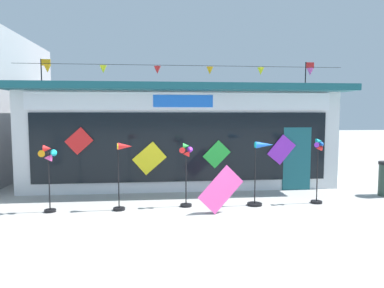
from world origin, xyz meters
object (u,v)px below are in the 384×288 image
(display_kite_on_ground, at_px, (221,189))
(wind_spinner_right, at_px, (318,164))
(wind_spinner_left, at_px, (123,167))
(wind_spinner_far_left, at_px, (48,165))
(kite_shop_building, at_px, (179,134))
(wind_spinner_center_right, at_px, (260,167))
(wind_spinner_center_left, at_px, (186,165))

(display_kite_on_ground, bearing_deg, wind_spinner_right, 13.11)
(wind_spinner_left, bearing_deg, wind_spinner_far_left, -179.28)
(wind_spinner_right, height_order, display_kite_on_ground, wind_spinner_right)
(kite_shop_building, bearing_deg, display_kite_on_ground, -80.52)
(display_kite_on_ground, bearing_deg, kite_shop_building, 99.48)
(wind_spinner_far_left, bearing_deg, wind_spinner_right, 1.24)
(wind_spinner_far_left, bearing_deg, display_kite_on_ground, -6.73)
(wind_spinner_center_right, height_order, display_kite_on_ground, wind_spinner_center_right)
(wind_spinner_far_left, distance_m, wind_spinner_right, 6.99)
(wind_spinner_far_left, xyz_separation_m, display_kite_on_ground, (4.21, -0.50, -0.60))
(kite_shop_building, height_order, wind_spinner_center_right, kite_shop_building)
(wind_spinner_center_left, xyz_separation_m, display_kite_on_ground, (0.80, -0.67, -0.51))
(kite_shop_building, xyz_separation_m, wind_spinner_center_right, (1.91, -3.81, -0.64))
(wind_spinner_right, xyz_separation_m, display_kite_on_ground, (-2.78, -0.65, -0.50))
(kite_shop_building, bearing_deg, wind_spinner_center_left, -90.89)
(wind_spinner_left, bearing_deg, kite_shop_building, 66.85)
(kite_shop_building, height_order, wind_spinner_center_left, kite_shop_building)
(kite_shop_building, distance_m, display_kite_on_ground, 4.62)
(kite_shop_building, xyz_separation_m, display_kite_on_ground, (0.74, -4.43, -1.10))
(wind_spinner_left, distance_m, wind_spinner_right, 5.19)
(wind_spinner_right, bearing_deg, wind_spinner_far_left, -178.76)
(wind_spinner_center_left, relative_size, wind_spinner_right, 0.95)
(wind_spinner_center_left, distance_m, wind_spinner_right, 3.58)
(wind_spinner_center_right, bearing_deg, wind_spinner_far_left, -178.73)
(wind_spinner_center_left, distance_m, wind_spinner_center_right, 1.97)
(display_kite_on_ground, bearing_deg, wind_spinner_far_left, 173.27)
(wind_spinner_left, relative_size, wind_spinner_center_right, 1.00)
(wind_spinner_center_right, relative_size, display_kite_on_ground, 1.58)
(kite_shop_building, xyz_separation_m, wind_spinner_left, (-1.67, -3.91, -0.58))
(wind_spinner_far_left, xyz_separation_m, wind_spinner_center_left, (3.41, 0.17, -0.09))
(wind_spinner_right, bearing_deg, wind_spinner_center_right, -178.87)
(wind_spinner_left, bearing_deg, wind_spinner_right, 1.42)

